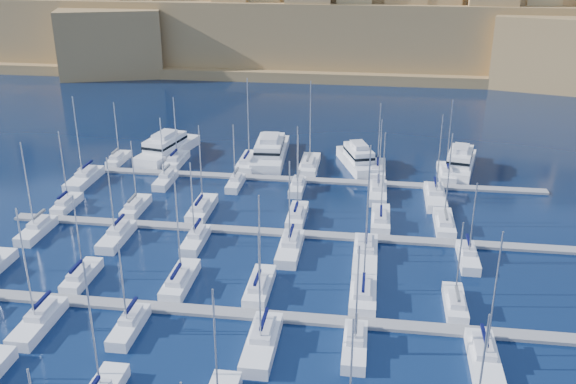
# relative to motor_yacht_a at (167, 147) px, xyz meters

# --- Properties ---
(ground) EXTENTS (600.00, 600.00, 0.00)m
(ground) POSITION_rel_motor_yacht_a_xyz_m (28.22, -41.99, -1.73)
(ground) COLOR black
(ground) RESTS_ON ground
(pontoon_mid_near) EXTENTS (84.00, 2.00, 0.40)m
(pontoon_mid_near) POSITION_rel_motor_yacht_a_xyz_m (28.22, -53.99, -1.53)
(pontoon_mid_near) COLOR slate
(pontoon_mid_near) RESTS_ON ground
(pontoon_mid_far) EXTENTS (84.00, 2.00, 0.40)m
(pontoon_mid_far) POSITION_rel_motor_yacht_a_xyz_m (28.22, -31.99, -1.53)
(pontoon_mid_far) COLOR slate
(pontoon_mid_far) RESTS_ON ground
(pontoon_far) EXTENTS (84.00, 2.00, 0.40)m
(pontoon_far) POSITION_rel_motor_yacht_a_xyz_m (28.22, -9.99, -1.53)
(pontoon_far) COLOR slate
(pontoon_far) RESTS_ON ground
(sailboat_13) EXTENTS (2.41, 8.04, 11.90)m
(sailboat_13) POSITION_rel_motor_yacht_a_xyz_m (4.59, -49.08, -1.01)
(sailboat_13) COLOR white
(sailboat_13) RESTS_ON ground
(sailboat_14) EXTENTS (2.80, 9.33, 15.02)m
(sailboat_14) POSITION_rel_motor_yacht_a_xyz_m (17.31, -48.45, -0.97)
(sailboat_14) COLOR white
(sailboat_14) RESTS_ON ground
(sailboat_15) EXTENTS (2.72, 9.08, 12.99)m
(sailboat_15) POSITION_rel_motor_yacht_a_xyz_m (27.44, -48.57, -0.99)
(sailboat_15) COLOR white
(sailboat_15) RESTS_ON ground
(sailboat_16) EXTENTS (3.14, 10.45, 17.14)m
(sailboat_16) POSITION_rel_motor_yacht_a_xyz_m (40.12, -47.89, -0.95)
(sailboat_16) COLOR white
(sailboat_16) RESTS_ON ground
(sailboat_17) EXTENTS (2.38, 7.93, 11.28)m
(sailboat_17) POSITION_rel_motor_yacht_a_xyz_m (50.90, -49.13, -1.02)
(sailboat_17) COLOR white
(sailboat_17) RESTS_ON ground
(sailboat_19) EXTENTS (2.79, 9.29, 15.16)m
(sailboat_19) POSITION_rel_motor_yacht_a_xyz_m (4.30, -59.52, -0.97)
(sailboat_19) COLOR white
(sailboat_19) RESTS_ON ground
(sailboat_20) EXTENTS (2.37, 7.90, 11.44)m
(sailboat_20) POSITION_rel_motor_yacht_a_xyz_m (14.63, -58.84, -1.02)
(sailboat_20) COLOR white
(sailboat_20) RESTS_ON ground
(sailboat_21) EXTENTS (3.08, 10.25, 14.52)m
(sailboat_21) POSITION_rel_motor_yacht_a_xyz_m (29.78, -60.00, -0.97)
(sailboat_21) COLOR white
(sailboat_21) RESTS_ON ground
(sailboat_22) EXTENTS (2.50, 8.34, 13.07)m
(sailboat_22) POSITION_rel_motor_yacht_a_xyz_m (39.58, -59.05, -1.00)
(sailboat_22) COLOR white
(sailboat_22) RESTS_ON ground
(sailboat_23) EXTENTS (2.88, 9.58, 15.79)m
(sailboat_23) POSITION_rel_motor_yacht_a_xyz_m (52.75, -59.67, -0.96)
(sailboat_23) COLOR white
(sailboat_23) RESTS_ON ground
(sailboat_24) EXTENTS (2.24, 7.45, 13.01)m
(sailboat_24) POSITION_rel_motor_yacht_a_xyz_m (-7.84, -27.36, -1.00)
(sailboat_24) COLOR white
(sailboat_24) RESTS_ON ground
(sailboat_25) EXTENTS (2.46, 8.19, 11.81)m
(sailboat_25) POSITION_rel_motor_yacht_a_xyz_m (3.55, -27.01, -1.01)
(sailboat_25) COLOR white
(sailboat_25) RESTS_ON ground
(sailboat_26) EXTENTS (2.90, 9.68, 14.51)m
(sailboat_26) POSITION_rel_motor_yacht_a_xyz_m (14.14, -26.27, -0.97)
(sailboat_26) COLOR white
(sailboat_26) RESTS_ON ground
(sailboat_27) EXTENTS (2.62, 8.72, 13.82)m
(sailboat_27) POSITION_rel_motor_yacht_a_xyz_m (29.34, -26.75, -0.99)
(sailboat_27) COLOR white
(sailboat_27) RESTS_ON ground
(sailboat_28) EXTENTS (2.80, 9.33, 14.64)m
(sailboat_28) POSITION_rel_motor_yacht_a_xyz_m (42.07, -26.44, -0.98)
(sailboat_28) COLOR white
(sailboat_28) RESTS_ON ground
(sailboat_29) EXTENTS (2.74, 9.15, 14.88)m
(sailboat_29) POSITION_rel_motor_yacht_a_xyz_m (51.54, -26.53, -0.97)
(sailboat_29) COLOR white
(sailboat_29) RESTS_ON ground
(sailboat_30) EXTENTS (2.57, 8.56, 14.66)m
(sailboat_30) POSITION_rel_motor_yacht_a_xyz_m (-7.79, -37.16, -0.98)
(sailboat_30) COLOR white
(sailboat_30) RESTS_ON ground
(sailboat_31) EXTENTS (2.74, 9.13, 13.13)m
(sailboat_31) POSITION_rel_motor_yacht_a_xyz_m (4.62, -37.44, -0.99)
(sailboat_31) COLOR white
(sailboat_31) RESTS_ON ground
(sailboat_32) EXTENTS (2.47, 8.23, 12.81)m
(sailboat_32) POSITION_rel_motor_yacht_a_xyz_m (16.14, -37.00, -1.00)
(sailboat_32) COLOR white
(sailboat_32) RESTS_ON ground
(sailboat_33) EXTENTS (2.93, 9.75, 13.96)m
(sailboat_33) POSITION_rel_motor_yacht_a_xyz_m (29.75, -37.75, -0.98)
(sailboat_33) COLOR white
(sailboat_33) RESTS_ON ground
(sailboat_34) EXTENTS (3.17, 10.58, 16.75)m
(sailboat_34) POSITION_rel_motor_yacht_a_xyz_m (40.10, -38.16, -0.95)
(sailboat_34) COLOR white
(sailboat_34) RESTS_ON ground
(sailboat_35) EXTENTS (2.44, 8.14, 11.89)m
(sailboat_35) POSITION_rel_motor_yacht_a_xyz_m (53.78, -36.96, -1.01)
(sailboat_35) COLOR white
(sailboat_35) RESTS_ON ground
(sailboat_36) EXTENTS (2.29, 7.63, 12.04)m
(sailboat_36) POSITION_rel_motor_yacht_a_xyz_m (-8.03, -5.28, -1.01)
(sailboat_36) COLOR white
(sailboat_36) RESTS_ON ground
(sailboat_37) EXTENTS (2.73, 9.10, 13.21)m
(sailboat_37) POSITION_rel_motor_yacht_a_xyz_m (3.30, -4.56, -0.99)
(sailboat_37) COLOR white
(sailboat_37) RESTS_ON ground
(sailboat_38) EXTENTS (3.25, 10.82, 16.98)m
(sailboat_38) POSITION_rel_motor_yacht_a_xyz_m (17.13, -3.71, -0.94)
(sailboat_38) COLOR white
(sailboat_38) RESTS_ON ground
(sailboat_39) EXTENTS (3.25, 10.85, 16.79)m
(sailboat_39) POSITION_rel_motor_yacht_a_xyz_m (28.73, -3.70, -0.94)
(sailboat_39) COLOR white
(sailboat_39) RESTS_ON ground
(sailboat_40) EXTENTS (2.88, 9.58, 13.37)m
(sailboat_40) POSITION_rel_motor_yacht_a_xyz_m (41.36, -4.32, -0.98)
(sailboat_40) COLOR white
(sailboat_40) RESTS_ON ground
(sailboat_41) EXTENTS (2.79, 9.31, 14.45)m
(sailboat_41) POSITION_rel_motor_yacht_a_xyz_m (53.73, -4.46, -0.98)
(sailboat_41) COLOR white
(sailboat_41) RESTS_ON ground
(sailboat_42) EXTENTS (3.18, 10.61, 16.03)m
(sailboat_42) POSITION_rel_motor_yacht_a_xyz_m (-9.93, -16.17, -0.95)
(sailboat_42) COLOR white
(sailboat_42) RESTS_ON ground
(sailboat_43) EXTENTS (2.36, 7.88, 12.44)m
(sailboat_43) POSITION_rel_motor_yacht_a_xyz_m (4.49, -14.83, -1.00)
(sailboat_43) COLOR white
(sailboat_43) RESTS_ON ground
(sailboat_44) EXTENTS (2.17, 7.23, 11.66)m
(sailboat_44) POSITION_rel_motor_yacht_a_xyz_m (16.99, -14.51, -1.02)
(sailboat_44) COLOR white
(sailboat_44) RESTS_ON ground
(sailboat_45) EXTENTS (2.30, 7.66, 11.87)m
(sailboat_45) POSITION_rel_motor_yacht_a_xyz_m (27.90, -14.72, -1.01)
(sailboat_45) COLOR white
(sailboat_45) RESTS_ON ground
(sailboat_46) EXTENTS (2.80, 9.35, 13.85)m
(sailboat_46) POSITION_rel_motor_yacht_a_xyz_m (41.59, -15.55, -0.98)
(sailboat_46) COLOR white
(sailboat_46) RESTS_ON ground
(sailboat_47) EXTENTS (3.18, 10.60, 15.19)m
(sailboat_47) POSITION_rel_motor_yacht_a_xyz_m (50.93, -16.17, -0.96)
(sailboat_47) COLOR white
(sailboat_47) RESTS_ON ground
(motor_yacht_a) EXTENTS (8.71, 18.37, 5.25)m
(motor_yacht_a) POSITION_rel_motor_yacht_a_xyz_m (0.00, 0.00, 0.00)
(motor_yacht_a) COLOR white
(motor_yacht_a) RESTS_ON ground
(motor_yacht_b) EXTENTS (6.77, 19.45, 5.25)m
(motor_yacht_b) POSITION_rel_motor_yacht_a_xyz_m (20.61, 0.71, -0.00)
(motor_yacht_b) COLOR white
(motor_yacht_b) RESTS_ON ground
(motor_yacht_c) EXTENTS (8.79, 15.17, 5.25)m
(motor_yacht_c) POSITION_rel_motor_yacht_a_xyz_m (37.64, -1.49, 0.00)
(motor_yacht_c) COLOR white
(motor_yacht_c) RESTS_ON ground
(motor_yacht_d) EXTENTS (7.73, 16.36, 5.25)m
(motor_yacht_d) POSITION_rel_motor_yacht_a_xyz_m (56.42, -0.93, 0.00)
(motor_yacht_d) COLOR white
(motor_yacht_d) RESTS_ON ground
(fortified_city) EXTENTS (460.00, 108.95, 59.52)m
(fortified_city) POSITION_rel_motor_yacht_a_xyz_m (28.03, 113.27, 13.01)
(fortified_city) COLOR brown
(fortified_city) RESTS_ON ground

